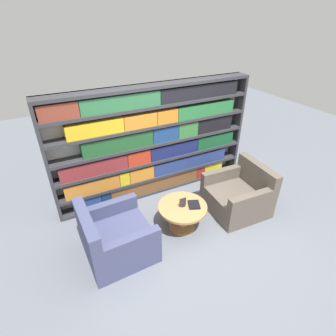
{
  "coord_description": "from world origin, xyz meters",
  "views": [
    {
      "loc": [
        -1.67,
        -2.36,
        2.98
      ],
      "look_at": [
        -0.07,
        0.81,
        0.84
      ],
      "focal_mm": 28.0,
      "sensor_mm": 36.0,
      "label": 1
    }
  ],
  "objects": [
    {
      "name": "ground_plane",
      "position": [
        0.0,
        0.0,
        0.0
      ],
      "size": [
        14.0,
        14.0,
        0.0
      ],
      "primitive_type": "plane",
      "color": "slate"
    },
    {
      "name": "bookshelf",
      "position": [
        0.0,
        1.47,
        0.99
      ],
      "size": [
        3.6,
        0.3,
        2.0
      ],
      "color": "silver",
      "rests_on": "ground_plane"
    },
    {
      "name": "armchair_left",
      "position": [
        -1.16,
        0.29,
        0.28
      ],
      "size": [
        0.93,
        0.94,
        0.81
      ],
      "rotation": [
        0.0,
        0.0,
        1.61
      ],
      "color": "#42476B",
      "rests_on": "ground_plane"
    },
    {
      "name": "armchair_right",
      "position": [
        1.01,
        0.29,
        0.28
      ],
      "size": [
        0.94,
        0.96,
        0.81
      ],
      "rotation": [
        0.0,
        0.0,
        -1.62
      ],
      "color": "brown",
      "rests_on": "ground_plane"
    },
    {
      "name": "coffee_table",
      "position": [
        -0.07,
        0.32,
        0.31
      ],
      "size": [
        0.75,
        0.75,
        0.43
      ],
      "color": "#AD7F4C",
      "rests_on": "ground_plane"
    },
    {
      "name": "table_sign",
      "position": [
        -0.07,
        0.32,
        0.49
      ],
      "size": [
        0.11,
        0.06,
        0.15
      ],
      "color": "black",
      "rests_on": "coffee_table"
    },
    {
      "name": "stray_book",
      "position": [
        0.09,
        0.26,
        0.44
      ],
      "size": [
        0.24,
        0.26,
        0.02
      ],
      "color": "black",
      "rests_on": "coffee_table"
    }
  ]
}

